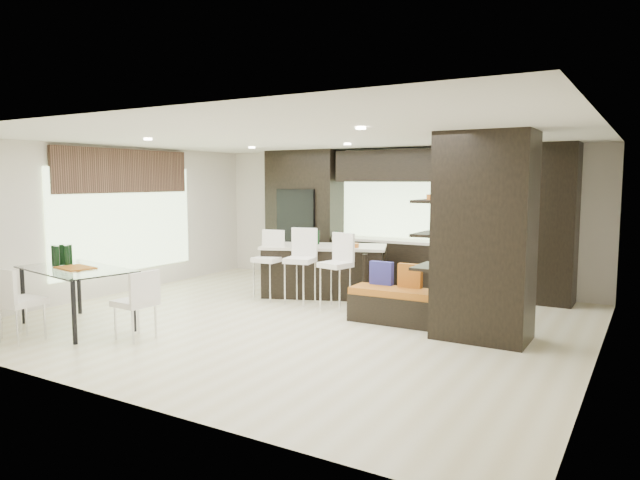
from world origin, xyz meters
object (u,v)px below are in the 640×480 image
Objects in this scene: kitchen_island at (324,271)px; dining_table at (77,298)px; bench at (395,306)px; chair_far at (0,307)px; chair_near at (21,307)px; stool_left at (268,272)px; chair_end at (135,307)px; stool_mid at (300,274)px; floor_vase at (462,291)px; stool_right at (335,278)px.

kitchen_island is 4.16m from dining_table.
bench is 5.45m from chair_far.
stool_left is at bearing 69.49° from chair_near.
bench is at bearing -41.53° from chair_end.
chair_far is (-2.44, -4.48, -0.08)m from kitchen_island.
kitchen_island is 2.22m from bench.
stool_mid is at bearing -111.74° from kitchen_island.
stool_left reaches higher than kitchen_island.
stool_mid is at bearing 60.60° from chair_near.
floor_vase is (2.90, -1.26, 0.13)m from kitchen_island.
dining_table is (-1.89, -2.90, -0.09)m from stool_mid.
dining_table is 1.19m from chair_end.
chair_near reaches higher than chair_far.
stool_mid is at bearing 167.53° from bench.
stool_left is 0.83× the size of floor_vase.
stool_left is at bearing 168.24° from stool_mid.
kitchen_island reaches higher than bench.
stool_mid is 1.37× the size of chair_far.
stool_left is 3.93m from chair_near.
chair_end reaches higher than chair_far.
floor_vase is 1.39× the size of chair_end.
floor_vase reaches higher than chair_end.
floor_vase is 1.56× the size of chair_far.
stool_left is at bearing -168.39° from stool_right.
chair_far is (-2.44, -3.68, -0.14)m from stool_mid.
dining_table is at bearing -147.58° from bench.
dining_table is at bearing -133.86° from stool_mid.
stool_right is 1.09× the size of chair_near.
kitchen_island is 0.80m from stool_mid.
chair_far is (-3.12, -3.69, -0.12)m from stool_right.
stool_left is at bearing 170.13° from bench.
floor_vase reaches higher than stool_left.
chair_far is at bearing 173.22° from chair_near.
floor_vase is (1.01, -0.10, 0.33)m from bench.
stool_mid is 4.18m from chair_near.
stool_mid reaches higher than bench.
kitchen_island is at bearing 156.44° from floor_vase.
chair_end is at bearing -137.02° from bench.
dining_table is at bearing -152.98° from floor_vase.
kitchen_island is 3.16m from floor_vase.
chair_near is (-1.89, -4.52, -0.01)m from kitchen_island.
floor_vase is at bearing -12.34° from stool_left.
chair_far is at bearing -114.34° from dining_table.
chair_near is at bearing -112.78° from stool_right.
chair_end is (-1.38, -2.91, -0.07)m from stool_right.
stool_left reaches higher than bench.
floor_vase is at bearing -19.85° from stool_mid.
chair_near is 1.44m from chair_end.
stool_mid is at bearing 41.46° from chair_far.
stool_left reaches higher than dining_table.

